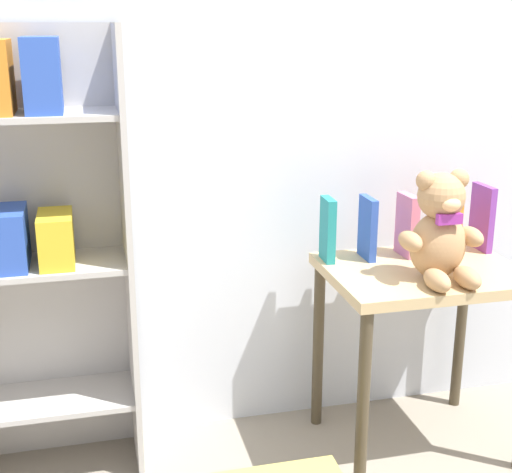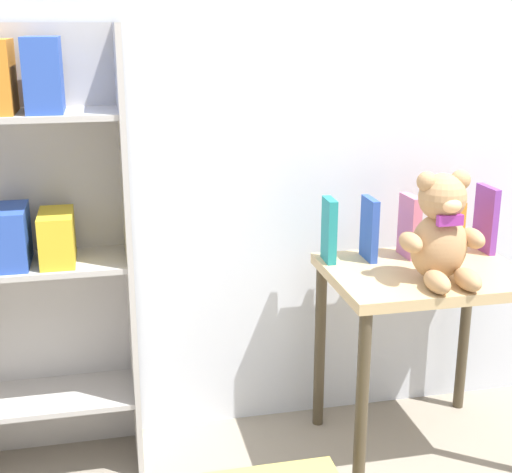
# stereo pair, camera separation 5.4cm
# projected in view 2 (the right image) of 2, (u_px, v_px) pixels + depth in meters

# --- Properties ---
(wall_back) EXTENTS (4.80, 0.06, 2.50)m
(wall_back) POSITION_uv_depth(u_px,v_px,m) (316.00, 84.00, 2.46)
(wall_back) COLOR silver
(wall_back) RESTS_ON ground_plane
(bookshelf_side) EXTENTS (0.59, 0.28, 1.45)m
(bookshelf_side) POSITION_uv_depth(u_px,v_px,m) (35.00, 229.00, 2.23)
(bookshelf_side) COLOR #BCB7B2
(bookshelf_side) RESTS_ON ground_plane
(display_table) EXTENTS (0.64, 0.50, 0.67)m
(display_table) POSITION_uv_depth(u_px,v_px,m) (423.00, 299.00, 2.39)
(display_table) COLOR tan
(display_table) RESTS_ON ground_plane
(teddy_bear) EXTENTS (0.27, 0.24, 0.35)m
(teddy_bear) POSITION_uv_depth(u_px,v_px,m) (442.00, 232.00, 2.21)
(teddy_bear) COLOR tan
(teddy_bear) RESTS_ON display_table
(book_standing_teal) EXTENTS (0.03, 0.10, 0.22)m
(book_standing_teal) POSITION_uv_depth(u_px,v_px,m) (328.00, 230.00, 2.41)
(book_standing_teal) COLOR teal
(book_standing_teal) RESTS_ON display_table
(book_standing_blue) EXTENTS (0.03, 0.12, 0.22)m
(book_standing_blue) POSITION_uv_depth(u_px,v_px,m) (369.00, 229.00, 2.43)
(book_standing_blue) COLOR #2D51B7
(book_standing_blue) RESTS_ON display_table
(book_standing_pink) EXTENTS (0.04, 0.12, 0.22)m
(book_standing_pink) POSITION_uv_depth(u_px,v_px,m) (409.00, 226.00, 2.46)
(book_standing_pink) COLOR #D17093
(book_standing_pink) RESTS_ON display_table
(book_standing_orange) EXTENTS (0.04, 0.15, 0.20)m
(book_standing_orange) POSITION_uv_depth(u_px,v_px,m) (450.00, 227.00, 2.48)
(book_standing_orange) COLOR orange
(book_standing_orange) RESTS_ON display_table
(book_standing_purple) EXTENTS (0.03, 0.13, 0.23)m
(book_standing_purple) POSITION_uv_depth(u_px,v_px,m) (486.00, 219.00, 2.52)
(book_standing_purple) COLOR purple
(book_standing_purple) RESTS_ON display_table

